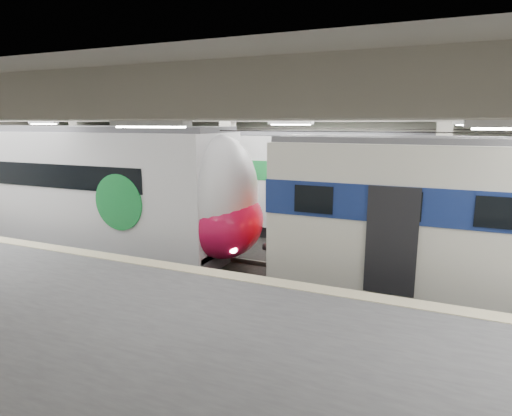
% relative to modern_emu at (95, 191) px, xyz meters
% --- Properties ---
extents(station_hall, '(36.00, 24.00, 5.75)m').
position_rel_modern_emu_xyz_m(station_hall, '(7.27, -1.74, 0.88)').
color(station_hall, black).
rests_on(station_hall, ground).
extents(modern_emu, '(15.15, 3.13, 4.82)m').
position_rel_modern_emu_xyz_m(modern_emu, '(0.00, 0.00, 0.00)').
color(modern_emu, silver).
rests_on(modern_emu, ground).
extents(far_train, '(14.43, 2.94, 4.59)m').
position_rel_modern_emu_xyz_m(far_train, '(4.93, 5.50, 0.00)').
color(far_train, silver).
rests_on(far_train, ground).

